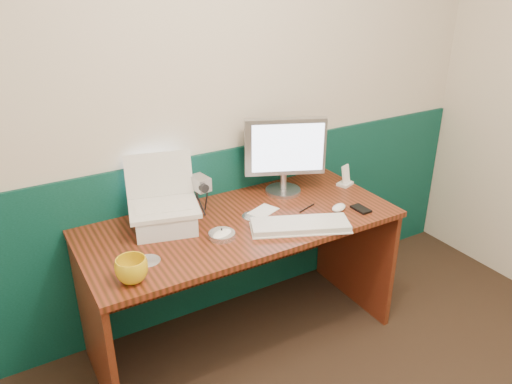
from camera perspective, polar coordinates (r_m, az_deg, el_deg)
back_wall at (r=2.68m, az=-4.09°, el=9.87°), size 3.50×0.04×2.50m
wainscot at (r=2.96m, az=-3.55°, el=-4.37°), size 3.48×0.02×1.00m
desk at (r=2.72m, az=-1.62°, el=-10.29°), size 1.60×0.70×0.75m
laptop_riser at (r=2.47m, az=-10.36°, el=-3.15°), size 0.34×0.31×0.10m
laptop at (r=2.38m, az=-10.70°, el=0.83°), size 0.38×0.33×0.28m
monitor at (r=2.75m, az=3.21°, el=4.22°), size 0.46×0.30×0.44m
keyboard at (r=2.46m, az=5.07°, el=-3.86°), size 0.50×0.34×0.03m
mouse_right at (r=2.65m, az=9.45°, el=-1.77°), size 0.11×0.09×0.03m
mouse_left at (r=2.37m, az=-3.90°, el=-4.87°), size 0.14×0.11×0.04m
mug at (r=2.11m, az=-14.02°, el=-8.64°), size 0.17×0.17×0.11m
camcorder at (r=2.57m, az=-6.34°, el=-0.13°), size 0.12×0.16×0.22m
cd_spindle at (r=2.37m, az=-3.92°, el=-4.94°), size 0.13×0.13×0.03m
cd_loose_a at (r=2.25m, az=-12.24°, el=-7.68°), size 0.11×0.11×0.00m
cd_loose_b at (r=2.57m, az=-0.40°, el=-2.75°), size 0.11×0.11×0.00m
pen at (r=2.66m, az=5.84°, el=-1.83°), size 0.12×0.05×0.01m
papers at (r=2.61m, az=0.84°, el=-2.20°), size 0.18×0.15×0.00m
dock at (r=2.97m, az=10.13°, el=0.94°), size 0.11×0.09×0.02m
music_player at (r=2.94m, az=10.22°, el=2.02°), size 0.07×0.05×0.11m
pda at (r=2.68m, az=11.90°, el=-1.91°), size 0.06×0.11×0.01m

